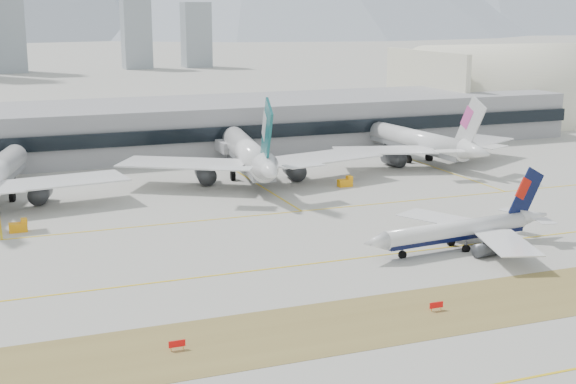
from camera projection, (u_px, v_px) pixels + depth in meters
name	position (u px, v px, depth m)	size (l,w,h in m)	color
ground	(272.00, 259.00, 141.39)	(3000.00, 3000.00, 0.00)	#A8A79E
taxiing_airliner	(462.00, 230.00, 147.12)	(42.06, 36.38, 14.13)	white
widebody_cathay	(249.00, 156.00, 205.01)	(67.43, 66.63, 24.30)	white
widebody_china_air	(421.00, 143.00, 229.22)	(60.18, 59.17, 21.55)	white
terminal	(143.00, 129.00, 244.18)	(280.00, 43.10, 15.00)	gray
hangar	(521.00, 120.00, 318.30)	(91.00, 60.00, 60.00)	silver
hold_sign_left	(177.00, 344.00, 103.47)	(2.20, 0.15, 1.35)	red
hold_sign_right	(436.00, 305.00, 117.00)	(2.20, 0.15, 1.35)	red
gse_b	(19.00, 227.00, 158.56)	(3.55, 2.00, 2.60)	#FFA10D
gse_c	(346.00, 182.00, 199.06)	(3.55, 2.00, 2.60)	#FFA10D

